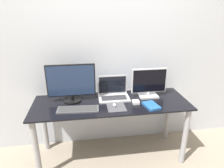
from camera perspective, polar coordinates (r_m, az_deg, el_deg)
wall_back at (r=2.49m, az=-1.47°, el=9.08°), size 7.00×0.05×2.50m
desk at (r=2.37m, az=-0.22°, el=-8.33°), size 1.78×0.62×0.75m
monitor_left at (r=2.28m, az=-11.58°, el=0.28°), size 0.54×0.20×0.44m
monitor_right at (r=2.42m, az=10.51°, el=0.21°), size 0.42×0.16×0.35m
laptop at (r=2.40m, az=0.35°, el=-2.38°), size 0.36×0.25×0.25m
keyboard at (r=2.16m, az=-9.68°, el=-7.16°), size 0.45×0.18×0.02m
mousepad at (r=2.18m, az=1.25°, el=-6.67°), size 0.20×0.21×0.00m
mouse at (r=2.19m, az=0.70°, el=-6.03°), size 0.04×0.06×0.03m
book at (r=2.24m, az=11.14°, el=-6.08°), size 0.17×0.22×0.03m
power_brick at (r=2.28m, az=6.82°, el=-5.15°), size 0.08×0.08×0.03m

